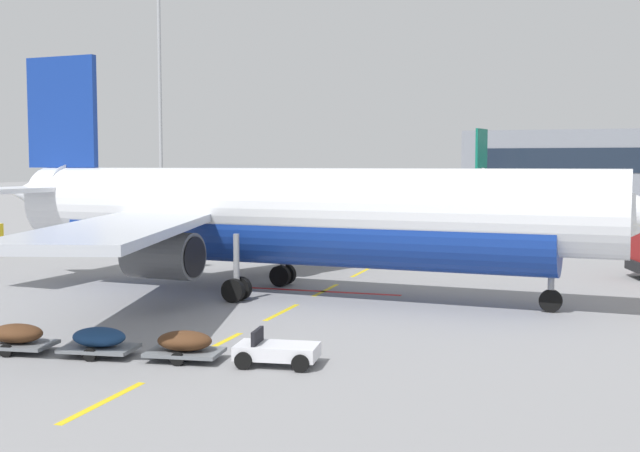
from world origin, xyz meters
TOP-DOWN VIEW (x-y plane):
  - apron_paint_markings at (18.00, 36.01)m, footprint 8.00×93.11m
  - airliner_foreground at (16.60, 20.54)m, footprint 34.81×34.55m
  - airliner_mid_left at (14.59, 84.74)m, footprint 31.25×31.97m
  - baggage_train at (16.51, 7.02)m, footprint 11.69×2.93m
  - apron_light_mast_near at (-11.46, 58.50)m, footprint 1.80×1.80m

SIDE VIEW (x-z plane):
  - apron_paint_markings at x=18.00m, z-range 0.00..0.01m
  - baggage_train at x=16.51m, z-range -0.04..1.10m
  - airliner_mid_left at x=14.59m, z-range -1.99..9.30m
  - airliner_foreground at x=16.60m, z-range -2.15..10.05m
  - apron_light_mast_near at x=-11.46m, z-range 3.26..33.53m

